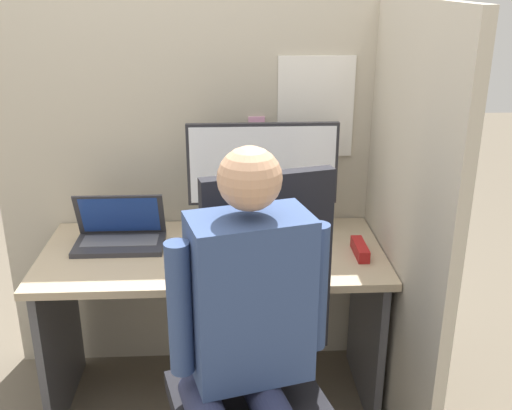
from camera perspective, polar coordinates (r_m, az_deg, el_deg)
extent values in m
cube|color=#B7AD99|center=(2.65, -4.10, 1.18)|extent=(1.85, 0.04, 1.66)
cube|color=white|center=(2.54, 5.70, 9.25)|extent=(0.32, 0.01, 0.42)
cube|color=#F4EA66|center=(2.55, 3.29, 7.39)|extent=(0.08, 0.01, 0.08)
cube|color=#EA9EC6|center=(2.54, 0.05, 7.65)|extent=(0.07, 0.01, 0.07)
cube|color=#B7AD99|center=(2.36, 12.96, -1.84)|extent=(0.04, 1.25, 1.66)
cube|color=tan|center=(2.39, -4.15, -4.68)|extent=(1.35, 0.63, 0.03)
cube|color=#4C4C51|center=(2.65, -18.17, -11.65)|extent=(0.03, 0.53, 0.68)
cube|color=#4C4C51|center=(2.62, 10.44, -11.29)|extent=(0.03, 0.53, 0.68)
cube|color=#236BAD|center=(2.48, 0.62, -2.10)|extent=(0.31, 0.21, 0.09)
cylinder|color=#232328|center=(2.47, 0.62, -1.05)|extent=(0.20, 0.20, 0.01)
cylinder|color=#232328|center=(2.45, 0.63, -0.26)|extent=(0.04, 0.04, 0.06)
cube|color=#232328|center=(2.40, 0.64, 3.93)|extent=(0.60, 0.02, 0.33)
cube|color=silver|center=(2.38, 0.66, 3.84)|extent=(0.58, 0.00, 0.31)
cube|color=#2D2D33|center=(2.46, -12.85, -3.70)|extent=(0.35, 0.20, 0.02)
cube|color=#5B5B60|center=(2.47, -12.82, -3.32)|extent=(0.30, 0.11, 0.00)
cube|color=#2D2D33|center=(2.48, -12.81, -0.90)|extent=(0.35, 0.08, 0.19)
cube|color=#1E3D93|center=(2.48, -12.83, -0.94)|extent=(0.31, 0.07, 0.17)
ellipsoid|color=gray|center=(2.26, -5.70, -5.45)|extent=(0.07, 0.04, 0.03)
cube|color=#A31919|center=(2.37, 9.88, -4.18)|extent=(0.04, 0.16, 0.05)
cone|color=orange|center=(2.17, -6.94, -6.40)|extent=(0.05, 0.13, 0.05)
cylinder|color=green|center=(2.24, -6.81, -5.50)|extent=(0.02, 0.02, 0.02)
cube|color=black|center=(1.97, -0.52, -18.96)|extent=(0.56, 0.56, 0.07)
cube|color=black|center=(1.98, 1.11, -6.05)|extent=(0.44, 0.16, 0.66)
cylinder|color=#282D4C|center=(1.83, 1.37, -18.78)|extent=(0.19, 0.36, 0.11)
cube|color=#334775|center=(1.74, -0.56, -8.84)|extent=(0.38, 0.28, 0.51)
sphere|color=tan|center=(1.59, -0.61, 2.52)|extent=(0.18, 0.18, 0.18)
cylinder|color=#334775|center=(1.70, -7.28, -9.82)|extent=(0.07, 0.07, 0.40)
cylinder|color=#334775|center=(1.80, 5.73, -7.81)|extent=(0.07, 0.07, 0.40)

